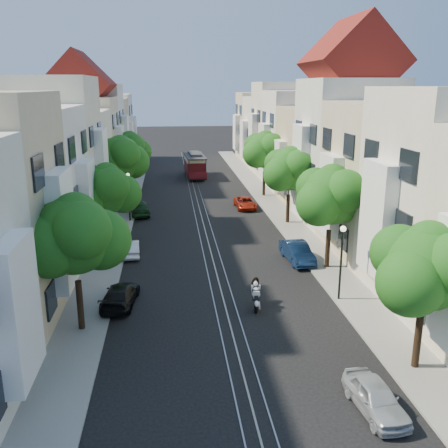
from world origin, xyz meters
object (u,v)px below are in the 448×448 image
object	(u,v)px
lamp_west	(129,190)
parked_car_w_mid	(131,248)
tree_e_b	(332,197)
tree_w_b	(106,191)
cable_car	(195,164)
parked_car_w_near	(120,295)
parked_car_e_far	(245,203)
tree_e_c	(290,170)
sportbike_rider	(256,293)
tree_e_a	(427,270)
tree_w_c	(120,159)
parked_car_w_far	(140,208)
lamp_east	(342,252)
tree_w_d	(129,149)
parked_car_e_mid	(297,252)
parked_car_e_near	(376,397)
tree_w_a	(76,237)
tree_e_d	(265,151)

from	to	relation	value
lamp_west	parked_car_w_mid	bearing A→B (deg)	-85.59
tree_e_b	tree_w_b	size ratio (longest dim) A/B	1.07
tree_w_b	cable_car	size ratio (longest dim) A/B	0.82
parked_car_w_near	parked_car_e_far	bearing A→B (deg)	-108.51
tree_e_c	sportbike_rider	distance (m)	17.79
tree_e_a	cable_car	world-z (taller)	tree_e_a
tree_w_c	parked_car_w_far	distance (m)	4.73
lamp_east	parked_car_w_far	size ratio (longest dim) A/B	1.03
tree_w_d	parked_car_e_mid	world-z (taller)	tree_w_d
tree_e_a	parked_car_e_far	world-z (taller)	tree_e_a
tree_e_b	parked_car_w_far	distance (m)	20.29
cable_car	parked_car_w_mid	bearing A→B (deg)	-104.03
tree_w_d	parked_car_e_far	distance (m)	15.92
tree_e_c	parked_car_e_near	distance (m)	26.00
lamp_east	parked_car_e_mid	world-z (taller)	lamp_east
lamp_east	tree_w_b	bearing A→B (deg)	143.42
tree_e_a	parked_car_w_near	distance (m)	15.49
parked_car_e_near	parked_car_e_mid	size ratio (longest dim) A/B	0.84
tree_w_d	parked_car_e_near	distance (m)	43.28
tree_w_a	tree_w_c	xyz separation A→B (m)	(0.00, 23.00, 0.34)
tree_e_a	tree_e_d	xyz separation A→B (m)	(0.00, 34.00, 0.47)
tree_w_b	tree_w_c	bearing A→B (deg)	90.00
parked_car_w_far	lamp_west	bearing A→B (deg)	63.11
lamp_west	parked_car_e_near	world-z (taller)	lamp_west
tree_e_d	parked_car_w_mid	xyz separation A→B (m)	(-12.86, -18.06, -4.32)
tree_w_a	parked_car_w_near	xyz separation A→B (m)	(1.54, 2.73, -4.16)
lamp_west	cable_car	xyz separation A→B (m)	(6.80, 21.43, -1.13)
parked_car_e_mid	parked_car_w_near	xyz separation A→B (m)	(-11.20, -5.75, -0.08)
tree_e_d	lamp_east	distance (m)	27.07
tree_e_b	tree_e_d	xyz separation A→B (m)	(0.00, 22.00, 0.13)
tree_e_d	parked_car_e_mid	size ratio (longest dim) A/B	1.71
tree_e_a	tree_w_c	xyz separation A→B (m)	(-14.40, 28.00, 0.67)
tree_w_b	tree_w_d	world-z (taller)	tree_w_d
sportbike_rider	cable_car	bearing A→B (deg)	98.11
tree_w_a	tree_w_b	bearing A→B (deg)	90.00
tree_e_b	parked_car_e_mid	bearing A→B (deg)	138.20
cable_car	parked_car_w_far	size ratio (longest dim) A/B	1.89
lamp_east	parked_car_w_near	size ratio (longest dim) A/B	1.04
parked_car_w_near	parked_car_w_mid	size ratio (longest dim) A/B	1.20
tree_e_d	parked_car_e_mid	bearing A→B (deg)	-94.63
tree_e_b	parked_car_w_near	world-z (taller)	tree_e_b
sportbike_rider	parked_car_e_mid	distance (m)	8.01
parked_car_w_far	lamp_east	bearing A→B (deg)	112.51
tree_e_d	tree_w_c	world-z (taller)	tree_w_c
tree_e_d	sportbike_rider	size ratio (longest dim) A/B	3.53
tree_e_b	parked_car_e_near	size ratio (longest dim) A/B	1.98
lamp_west	sportbike_rider	distance (m)	20.17
tree_w_b	sportbike_rider	world-z (taller)	tree_w_b
tree_w_c	parked_car_w_near	bearing A→B (deg)	-85.66
parked_car_w_near	parked_car_w_mid	bearing A→B (deg)	-83.14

